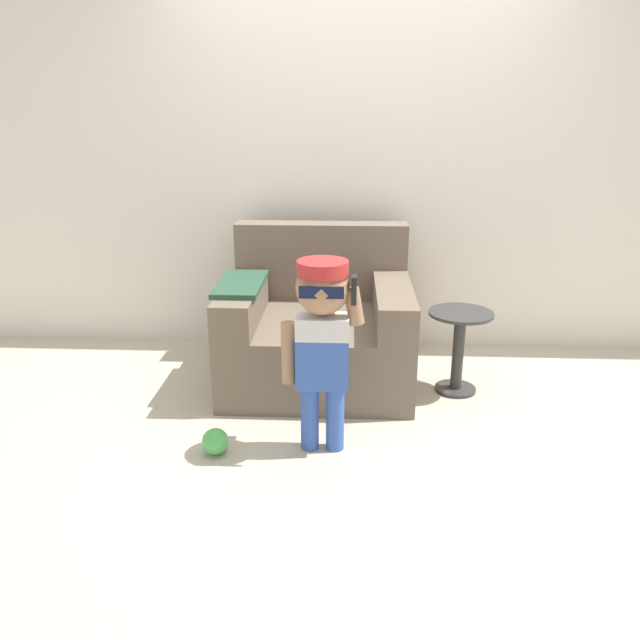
% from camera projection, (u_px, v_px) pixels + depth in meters
% --- Properties ---
extents(ground_plane, '(10.00, 10.00, 0.00)m').
position_uv_depth(ground_plane, '(356.00, 394.00, 3.69)').
color(ground_plane, '#BCB29E').
extents(wall_back, '(10.00, 0.05, 2.60)m').
position_uv_depth(wall_back, '(359.00, 157.00, 4.10)').
color(wall_back, silver).
rests_on(wall_back, ground_plane).
extents(armchair, '(1.12, 1.01, 0.91)m').
position_uv_depth(armchair, '(318.00, 329.00, 3.83)').
color(armchair, '#6B5B4C').
rests_on(armchair, ground_plane).
extents(person_child, '(0.39, 0.29, 0.96)m').
position_uv_depth(person_child, '(322.00, 327.00, 2.91)').
color(person_child, '#3356AD').
rests_on(person_child, ground_plane).
extents(side_table, '(0.37, 0.37, 0.50)m').
position_uv_depth(side_table, '(459.00, 344.00, 3.64)').
color(side_table, '#333333').
rests_on(side_table, ground_plane).
extents(toy_ball, '(0.13, 0.13, 0.13)m').
position_uv_depth(toy_ball, '(215.00, 442.00, 3.04)').
color(toy_ball, '#4CB256').
rests_on(toy_ball, ground_plane).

